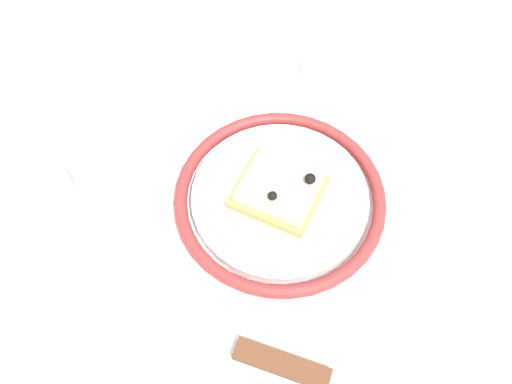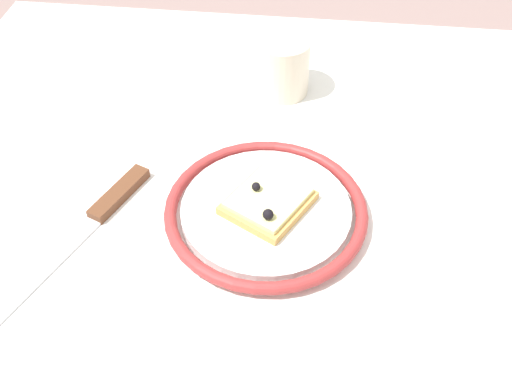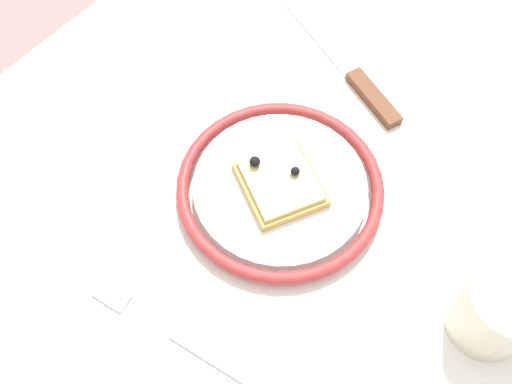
{
  "view_description": "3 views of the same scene",
  "coord_description": "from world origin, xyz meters",
  "px_view_note": "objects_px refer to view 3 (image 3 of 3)",
  "views": [
    {
      "loc": [
        0.29,
        -0.01,
        1.21
      ],
      "look_at": [
        0.02,
        0.01,
        0.74
      ],
      "focal_mm": 37.45,
      "sensor_mm": 36.0,
      "label": 1
    },
    {
      "loc": [
        -0.03,
        0.48,
        1.2
      ],
      "look_at": [
        0.03,
        0.02,
        0.73
      ],
      "focal_mm": 41.6,
      "sensor_mm": 36.0,
      "label": 2
    },
    {
      "loc": [
        -0.24,
        -0.13,
        1.25
      ],
      "look_at": [
        -0.01,
        0.05,
        0.72
      ],
      "focal_mm": 39.85,
      "sensor_mm": 36.0,
      "label": 3
    }
  ],
  "objects_px": {
    "knife": "(358,80)",
    "fork": "(178,336)",
    "dining_table": "(293,256)",
    "cup": "(498,311)",
    "plate": "(280,187)",
    "pizza_slice_near": "(280,182)"
  },
  "relations": [
    {
      "from": "dining_table",
      "to": "knife",
      "type": "distance_m",
      "value": 0.23
    },
    {
      "from": "dining_table",
      "to": "cup",
      "type": "bearing_deg",
      "value": -84.67
    },
    {
      "from": "plate",
      "to": "dining_table",
      "type": "bearing_deg",
      "value": -111.97
    },
    {
      "from": "knife",
      "to": "plate",
      "type": "bearing_deg",
      "value": -174.46
    },
    {
      "from": "fork",
      "to": "cup",
      "type": "relative_size",
      "value": 2.57
    },
    {
      "from": "fork",
      "to": "cup",
      "type": "xyz_separation_m",
      "value": [
        0.19,
        -0.22,
        0.04
      ]
    },
    {
      "from": "knife",
      "to": "fork",
      "type": "height_order",
      "value": "knife"
    },
    {
      "from": "fork",
      "to": "cup",
      "type": "distance_m",
      "value": 0.3
    },
    {
      "from": "plate",
      "to": "cup",
      "type": "bearing_deg",
      "value": -88.88
    },
    {
      "from": "dining_table",
      "to": "plate",
      "type": "relative_size",
      "value": 4.39
    },
    {
      "from": "pizza_slice_near",
      "to": "plate",
      "type": "bearing_deg",
      "value": 31.11
    },
    {
      "from": "dining_table",
      "to": "cup",
      "type": "height_order",
      "value": "cup"
    },
    {
      "from": "plate",
      "to": "knife",
      "type": "xyz_separation_m",
      "value": [
        0.18,
        0.02,
        -0.01
      ]
    },
    {
      "from": "plate",
      "to": "fork",
      "type": "xyz_separation_m",
      "value": [
        -0.19,
        -0.02,
        -0.01
      ]
    },
    {
      "from": "dining_table",
      "to": "pizza_slice_near",
      "type": "bearing_deg",
      "value": 70.05
    },
    {
      "from": "plate",
      "to": "cup",
      "type": "distance_m",
      "value": 0.25
    },
    {
      "from": "fork",
      "to": "plate",
      "type": "bearing_deg",
      "value": 5.93
    },
    {
      "from": "knife",
      "to": "fork",
      "type": "relative_size",
      "value": 1.13
    },
    {
      "from": "knife",
      "to": "cup",
      "type": "distance_m",
      "value": 0.32
    },
    {
      "from": "plate",
      "to": "fork",
      "type": "bearing_deg",
      "value": -174.07
    },
    {
      "from": "dining_table",
      "to": "cup",
      "type": "relative_size",
      "value": 12.59
    },
    {
      "from": "cup",
      "to": "knife",
      "type": "bearing_deg",
      "value": 55.61
    }
  ]
}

